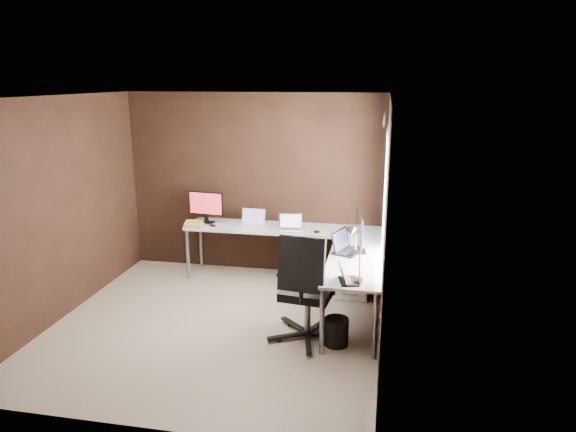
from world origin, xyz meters
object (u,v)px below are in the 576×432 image
Objects in this scene: laptop_black_small at (346,278)px; wastebasket at (336,332)px; drawer_pedestal at (352,271)px; office_chair at (306,309)px; laptop_black_big at (346,247)px; desk_lamp at (354,247)px; laptop_white at (252,222)px; laptop_silver at (291,227)px; monitor_right at (359,230)px; book_stack at (194,224)px; monitor_left at (206,205)px.

laptop_black_small reaches higher than wastebasket.
drawer_pedestal is 0.50× the size of office_chair.
drawer_pedestal is 0.69m from laptop_black_big.
desk_lamp reaches higher than laptop_black_big.
laptop_white is 0.97× the size of laptop_silver.
office_chair is (-0.48, -0.82, -0.64)m from monitor_right.
book_stack is (-2.25, 0.64, -0.22)m from monitor_right.
office_chair is (1.00, -1.66, -0.43)m from laptop_white.
drawer_pedestal reaches higher than wastebasket.
laptop_silver is at bearing 43.41° from monitor_right.
laptop_black_small is at bearing -71.30° from laptop_silver.
desk_lamp is at bearing -2.65° from wastebasket.
laptop_silver reaches higher than book_stack.
office_chair reaches higher than book_stack.
laptop_silver is at bearing 13.96° from laptop_black_small.
wastebasket is (-0.09, 0.06, -0.63)m from laptop_black_small.
book_stack is at bearing -163.89° from laptop_white.
monitor_right is at bearing -17.53° from laptop_black_small.
monitor_left is (-2.06, 0.39, 0.68)m from drawer_pedestal.
laptop_black_small is at bearing -35.89° from book_stack.
wastebasket is (-0.06, -1.35, -0.15)m from drawer_pedestal.
laptop_silver is at bearing 115.84° from wastebasket.
monitor_left is 2.77m from wastebasket.
book_stack is at bearing 40.63° from laptop_black_small.
office_chair reaches higher than laptop_silver.
laptop_silver is (-0.84, 0.25, 0.48)m from drawer_pedestal.
drawer_pedestal is at bearing 118.11° from desk_lamp.
monitor_left is 2.76m from laptop_black_small.
laptop_black_small is at bearing -88.99° from drawer_pedestal.
monitor_right is 1.72m from laptop_white.
monitor_right is 1.63× the size of laptop_silver.
office_chair is at bearing -57.27° from laptop_white.
office_chair is at bearing 169.31° from wastebasket.
monitor_left is at bearing 179.71° from laptop_white.
book_stack reaches higher than wastebasket.
laptop_black_big is (0.79, -0.75, 0.01)m from laptop_silver.
laptop_white is 0.60× the size of desk_lamp.
monitor_right is 1.91× the size of wastebasket.
desk_lamp is 0.94m from wastebasket.
monitor_right is 2.11× the size of book_stack.
laptop_black_small is (1.42, -1.78, -0.01)m from laptop_white.
laptop_white is at bearing 25.01° from laptop_black_small.
laptop_black_big is 1.54× the size of wastebasket.
laptop_silver is 1.29× the size of book_stack.
monitor_left is 2.31m from monitor_right.
laptop_black_big reaches higher than book_stack.
office_chair is (-0.39, -1.29, 0.05)m from drawer_pedestal.
laptop_black_big is at bearing -96.38° from drawer_pedestal.
laptop_black_big reaches higher than wastebasket.
office_chair reaches higher than drawer_pedestal.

